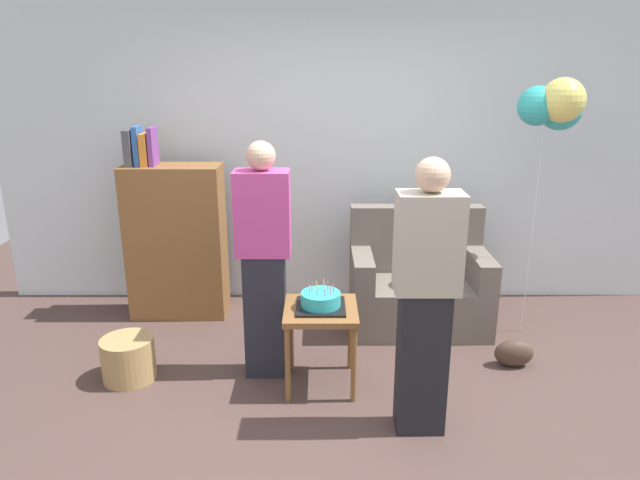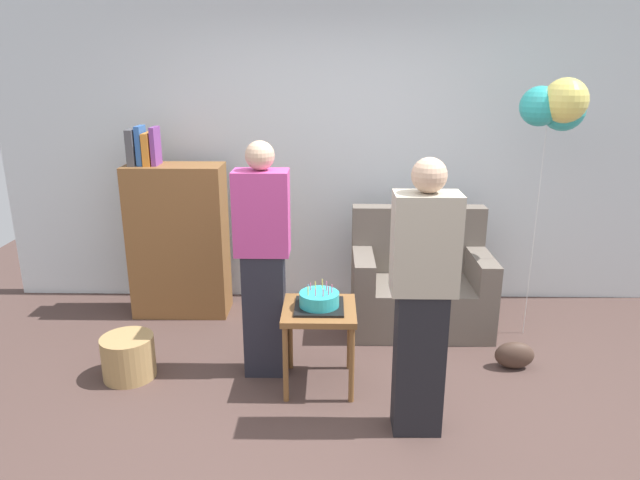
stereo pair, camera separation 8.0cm
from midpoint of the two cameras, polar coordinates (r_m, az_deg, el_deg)
ground_plane at (r=3.67m, az=2.92°, el=-17.64°), size 8.00×8.00×0.00m
wall_back at (r=5.12m, az=2.49°, el=8.79°), size 6.00×0.10×2.70m
couch at (r=4.82m, az=10.29°, el=-4.49°), size 1.10×0.70×0.96m
bookshelf at (r=5.00m, az=-13.48°, el=0.17°), size 0.80×0.36×1.61m
side_table at (r=3.82m, az=0.53°, el=-7.89°), size 0.48×0.48×0.56m
birthday_cake at (r=3.76m, az=0.53°, el=-6.04°), size 0.32×0.32×0.17m
person_blowing_candles at (r=3.86m, az=-5.08°, el=-2.01°), size 0.36×0.22×1.63m
person_holding_cake at (r=3.28m, az=10.80°, el=-5.82°), size 0.36×0.22×1.63m
wicker_basket at (r=4.25m, az=-17.96°, el=-10.98°), size 0.36×0.36×0.30m
handbag at (r=4.42m, az=19.24°, el=-10.74°), size 0.28×0.14×0.20m
balloon_bunch at (r=4.59m, az=23.13°, el=12.21°), size 0.48×0.40×2.00m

